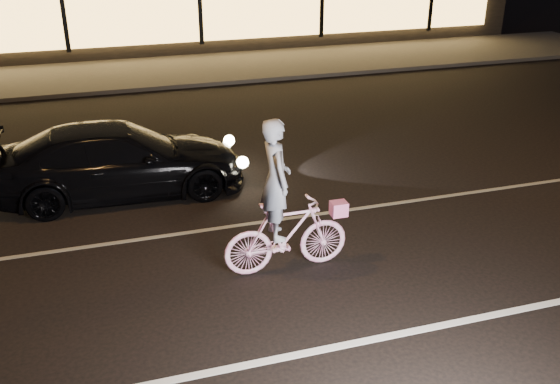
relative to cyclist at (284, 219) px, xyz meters
name	(u,v)px	position (x,y,z in m)	size (l,w,h in m)	color
ground	(384,269)	(1.46, -0.44, -0.85)	(90.00, 90.00, 0.00)	black
lane_stripe_near	(435,327)	(1.46, -1.94, -0.85)	(60.00, 0.12, 0.01)	silver
lane_stripe_far	(335,212)	(1.46, 1.56, -0.85)	(60.00, 0.10, 0.01)	gray
sidewalk	(213,68)	(1.46, 12.56, -0.79)	(30.00, 4.00, 0.12)	#383533
cyclist	(284,219)	(0.00, 0.00, 0.00)	(1.90, 0.65, 2.39)	#DC4797
sedan	(120,160)	(-2.11, 3.52, -0.18)	(4.67, 1.96, 1.34)	black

